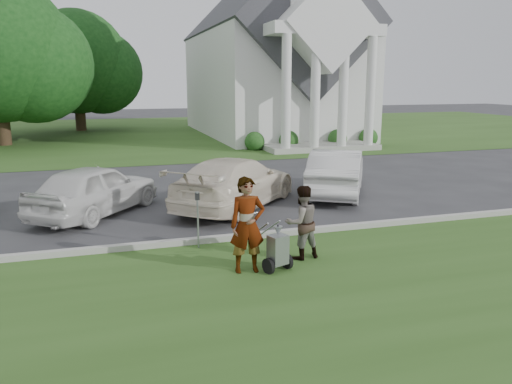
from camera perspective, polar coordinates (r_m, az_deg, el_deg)
name	(u,v)px	position (r m, az deg, el deg)	size (l,w,h in m)	color
ground	(223,249)	(11.30, -3.80, -6.57)	(120.00, 120.00, 0.00)	#333335
grass_strip	(264,305)	(8.61, 0.91, -12.82)	(80.00, 7.00, 0.01)	#2E501B
church_lawn	(138,133)	(37.66, -13.35, 6.59)	(80.00, 30.00, 0.01)	#2E501B
curb	(218,239)	(11.78, -4.42, -5.38)	(80.00, 0.18, 0.15)	#9E9E93
church	(272,48)	(35.47, 1.86, 16.17)	(9.19, 19.00, 24.10)	white
tree_back	(77,67)	(40.43, -19.83, 13.30)	(9.61, 7.60, 8.89)	#332316
striping_cart	(277,250)	(9.90, 2.46, -6.69)	(0.78, 1.16, 1.00)	black
person_left	(247,226)	(9.70, -0.99, -3.89)	(0.69, 0.45, 1.90)	#999999
person_right	(302,223)	(10.52, 5.23, -3.55)	(0.76, 0.59, 1.57)	#999999
parking_meter_near	(198,213)	(11.18, -6.68, -2.41)	(0.09, 0.08, 1.31)	gray
car_b	(95,189)	(14.69, -17.94, 0.29)	(1.72, 4.28, 1.46)	silver
car_c	(235,182)	(14.90, -2.39, 1.13)	(2.09, 5.14, 1.49)	#F3E6CE
car_d	(337,172)	(16.76, 9.19, 2.29)	(1.60, 4.59, 1.51)	silver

